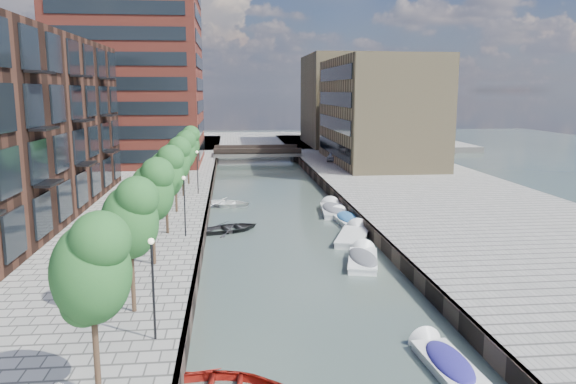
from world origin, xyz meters
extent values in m
plane|color=#38473F|center=(0.00, 40.00, 0.00)|extent=(300.00, 300.00, 0.00)
cube|color=gray|center=(16.00, 40.00, 0.50)|extent=(20.00, 140.00, 1.00)
cube|color=#332823|center=(-6.10, 40.00, 0.50)|extent=(0.25, 140.00, 1.00)
cube|color=#332823|center=(6.10, 40.00, 0.50)|extent=(0.25, 140.00, 1.00)
cube|color=gray|center=(0.00, 100.00, 0.50)|extent=(80.00, 40.00, 1.00)
cube|color=black|center=(-20.00, 30.00, 8.00)|extent=(8.00, 38.00, 14.00)
cube|color=maroon|center=(-17.00, 65.00, 16.00)|extent=(18.00, 18.00, 30.00)
cube|color=#8B7A55|center=(16.00, 62.00, 8.00)|extent=(12.00, 25.00, 14.00)
cube|color=#8B7A55|center=(16.00, 88.00, 9.00)|extent=(12.00, 20.00, 16.00)
cube|color=gray|center=(0.00, 72.00, 1.30)|extent=(13.00, 6.00, 0.60)
cube|color=#332823|center=(0.00, 69.20, 1.90)|extent=(13.00, 0.40, 0.80)
cube|color=#332823|center=(0.00, 74.80, 1.90)|extent=(13.00, 0.40, 0.80)
cylinder|color=#382619|center=(-8.50, 4.00, 2.60)|extent=(0.20, 0.20, 3.20)
ellipsoid|color=#205625|center=(-8.50, 4.00, 5.33)|extent=(2.50, 2.50, 3.25)
cylinder|color=#382619|center=(-8.50, 11.00, 2.60)|extent=(0.20, 0.20, 3.20)
ellipsoid|color=#205625|center=(-8.50, 11.00, 5.33)|extent=(2.50, 2.50, 3.25)
cylinder|color=#382619|center=(-8.50, 18.00, 2.60)|extent=(0.20, 0.20, 3.20)
ellipsoid|color=#205625|center=(-8.50, 18.00, 5.33)|extent=(2.50, 2.50, 3.25)
cylinder|color=#382619|center=(-8.50, 25.00, 2.60)|extent=(0.20, 0.20, 3.20)
ellipsoid|color=#205625|center=(-8.50, 25.00, 5.33)|extent=(2.50, 2.50, 3.25)
cylinder|color=#382619|center=(-8.50, 32.00, 2.60)|extent=(0.20, 0.20, 3.20)
ellipsoid|color=#205625|center=(-8.50, 32.00, 5.33)|extent=(2.50, 2.50, 3.25)
cylinder|color=#382619|center=(-8.50, 39.00, 2.60)|extent=(0.20, 0.20, 3.20)
ellipsoid|color=#205625|center=(-8.50, 39.00, 5.33)|extent=(2.50, 2.50, 3.25)
cylinder|color=#382619|center=(-8.50, 46.00, 2.60)|extent=(0.20, 0.20, 3.20)
ellipsoid|color=#205625|center=(-8.50, 46.00, 5.33)|extent=(2.50, 2.50, 3.25)
cylinder|color=black|center=(-7.20, 8.00, 3.00)|extent=(0.10, 0.10, 4.00)
sphere|color=#FFF2CC|center=(-7.20, 8.00, 5.00)|extent=(0.24, 0.24, 0.24)
cylinder|color=black|center=(-7.20, 24.00, 3.00)|extent=(0.10, 0.10, 4.00)
sphere|color=#FFF2CC|center=(-7.20, 24.00, 5.00)|extent=(0.24, 0.24, 0.24)
cylinder|color=black|center=(-7.20, 40.00, 3.00)|extent=(0.10, 0.10, 4.00)
sphere|color=#FFF2CC|center=(-7.20, 40.00, 5.00)|extent=(0.24, 0.24, 0.24)
imported|color=white|center=(-4.70, 38.64, 0.00)|extent=(5.64, 4.69, 1.01)
imported|color=#232326|center=(-4.15, 29.05, 0.00)|extent=(5.48, 4.83, 0.94)
cube|color=white|center=(4.17, 6.07, 0.04)|extent=(1.73, 4.09, 0.57)
cube|color=white|center=(4.17, 6.07, 0.35)|extent=(1.81, 4.18, 0.09)
cone|color=white|center=(4.04, 8.07, 0.09)|extent=(1.53, 0.88, 1.48)
ellipsoid|color=navy|center=(4.17, 6.07, 0.39)|extent=(1.62, 3.74, 0.49)
cube|color=white|center=(4.02, 19.72, 0.05)|extent=(2.73, 4.81, 0.64)
cube|color=white|center=(4.02, 19.72, 0.39)|extent=(2.83, 4.92, 0.10)
cone|color=white|center=(4.57, 21.92, 0.10)|extent=(1.84, 1.27, 1.68)
ellipsoid|color=#525359|center=(4.02, 19.72, 0.44)|extent=(2.54, 4.40, 0.55)
cube|color=white|center=(4.60, 25.28, 0.05)|extent=(3.45, 5.35, 0.71)
cube|color=white|center=(4.60, 25.28, 0.44)|extent=(3.57, 5.48, 0.11)
cone|color=white|center=(5.46, 27.64, 0.11)|extent=(2.08, 1.55, 1.86)
cube|color=white|center=(5.40, 30.83, 0.05)|extent=(2.12, 4.78, 0.66)
cube|color=white|center=(5.40, 30.83, 0.40)|extent=(2.21, 4.89, 0.10)
cone|color=white|center=(5.19, 33.14, 0.10)|extent=(1.79, 1.06, 1.72)
ellipsoid|color=#215997|center=(5.40, 30.83, 0.45)|extent=(1.99, 4.37, 0.57)
cube|color=silver|center=(4.84, 34.33, 0.05)|extent=(2.34, 5.21, 0.71)
cube|color=silver|center=(4.84, 34.33, 0.44)|extent=(2.43, 5.33, 0.11)
cone|color=silver|center=(5.08, 36.85, 0.11)|extent=(1.95, 1.16, 1.87)
ellipsoid|color=#57585F|center=(4.84, 34.33, 0.49)|extent=(2.18, 4.76, 0.62)
imported|color=silver|center=(10.51, 63.69, 1.74)|extent=(3.21, 4.67, 1.48)
camera|label=1|loc=(-4.13, -13.29, 10.70)|focal=35.00mm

